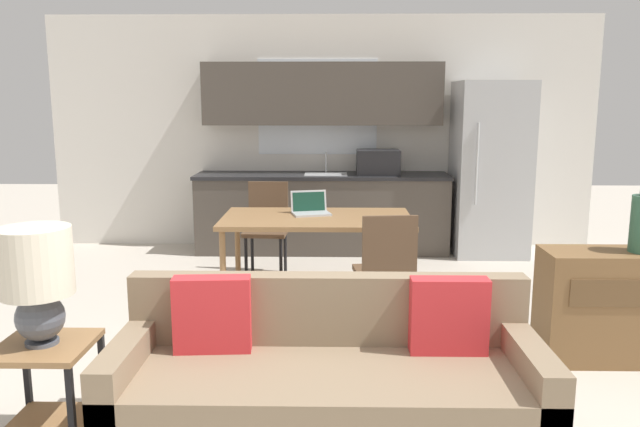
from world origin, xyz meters
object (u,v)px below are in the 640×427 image
at_px(side_table, 47,378).
at_px(table_lamp, 37,276).
at_px(dining_chair_far_left, 267,224).
at_px(laptop, 310,208).
at_px(refrigerator, 490,169).
at_px(couch, 327,379).
at_px(credenza, 619,306).
at_px(dining_table, 317,223).
at_px(dining_chair_near_right, 386,267).

height_order(side_table, table_lamp, table_lamp).
relative_size(dining_chair_far_left, laptop, 2.48).
height_order(refrigerator, side_table, refrigerator).
distance_m(couch, table_lamp, 1.52).
xyz_separation_m(side_table, credenza, (3.36, 1.13, 0.01)).
relative_size(dining_table, couch, 0.77).
distance_m(side_table, dining_chair_near_right, 2.42).
bearing_deg(dining_chair_far_left, side_table, -100.89).
height_order(dining_table, table_lamp, table_lamp).
relative_size(side_table, dining_chair_far_left, 0.59).
xyz_separation_m(dining_chair_far_left, laptop, (0.46, -0.66, 0.27)).
bearing_deg(dining_table, dining_chair_far_left, 123.17).
xyz_separation_m(couch, dining_chair_far_left, (-0.62, 3.11, 0.18)).
bearing_deg(laptop, side_table, -130.45).
bearing_deg(table_lamp, dining_table, 61.23).
height_order(couch, laptop, laptop).
relative_size(refrigerator, credenza, 1.88).
bearing_deg(couch, dining_chair_far_left, 101.36).
bearing_deg(dining_chair_near_right, laptop, -64.71).
height_order(table_lamp, laptop, table_lamp).
xyz_separation_m(dining_chair_near_right, laptop, (-0.59, 0.95, 0.27)).
xyz_separation_m(credenza, dining_chair_near_right, (-1.52, 0.45, 0.14)).
relative_size(dining_chair_near_right, dining_chair_far_left, 1.00).
height_order(dining_table, credenza, credenza).
bearing_deg(dining_chair_far_left, dining_chair_near_right, -53.91).
distance_m(refrigerator, couch, 4.46).
relative_size(credenza, dining_chair_near_right, 1.12).
xyz_separation_m(dining_table, table_lamp, (-1.31, -2.38, 0.21)).
bearing_deg(dining_chair_far_left, refrigerator, 23.86).
distance_m(refrigerator, table_lamp, 5.21).
height_order(couch, table_lamp, table_lamp).
distance_m(table_lamp, dining_chair_near_right, 2.45).
distance_m(dining_chair_near_right, laptop, 1.15).
bearing_deg(couch, dining_table, 92.63).
bearing_deg(dining_chair_near_right, credenza, 157.05).
bearing_deg(dining_chair_far_left, laptop, -52.23).
bearing_deg(dining_chair_near_right, dining_chair_far_left, -63.51).
distance_m(couch, laptop, 2.50).
xyz_separation_m(couch, dining_chair_near_right, (0.42, 1.50, 0.18)).
xyz_separation_m(refrigerator, dining_table, (-1.90, -1.72, -0.29)).
height_order(side_table, credenza, credenza).
relative_size(refrigerator, dining_chair_near_right, 2.09).
xyz_separation_m(table_lamp, laptop, (1.25, 2.52, -0.10)).
bearing_deg(credenza, laptop, 146.58).
relative_size(dining_table, side_table, 3.00).
bearing_deg(dining_chair_near_right, dining_table, -63.55).
height_order(refrigerator, table_lamp, refrigerator).
bearing_deg(dining_table, side_table, -118.61).
height_order(dining_table, couch, couch).
xyz_separation_m(credenza, dining_chair_far_left, (-2.57, 2.05, 0.14)).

